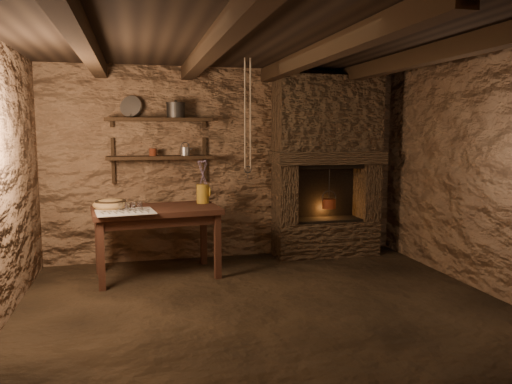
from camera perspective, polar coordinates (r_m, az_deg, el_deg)
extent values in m
plane|color=black|center=(4.69, 1.36, -13.24)|extent=(4.50, 4.50, 0.00)
cube|color=brown|center=(6.36, -3.27, 3.25)|extent=(4.50, 0.04, 2.40)
cube|color=brown|center=(2.55, 13.13, -2.82)|extent=(4.50, 0.04, 2.40)
cube|color=brown|center=(5.45, 24.94, 1.93)|extent=(0.04, 4.00, 2.40)
cube|color=black|center=(4.46, 1.46, 17.06)|extent=(4.50, 4.00, 0.04)
cube|color=black|center=(4.31, -18.99, 15.81)|extent=(0.14, 3.95, 0.16)
cube|color=black|center=(4.34, -5.19, 16.10)|extent=(0.14, 3.95, 0.16)
cube|color=black|center=(4.60, 7.72, 15.56)|extent=(0.14, 3.95, 0.16)
cube|color=black|center=(5.04, 18.72, 14.51)|extent=(0.14, 3.95, 0.16)
cube|color=black|center=(6.10, -10.90, 3.90)|extent=(1.25, 0.30, 0.04)
cube|color=black|center=(6.09, -11.00, 8.13)|extent=(1.25, 0.30, 0.04)
cube|color=#322419|center=(6.62, 7.93, -5.20)|extent=(1.35, 0.45, 0.45)
cube|color=#322419|center=(6.33, 3.28, -0.18)|extent=(0.23, 0.45, 0.75)
cube|color=#322419|center=(6.74, 12.47, 0.11)|extent=(0.23, 0.45, 0.75)
cube|color=#322419|center=(6.45, 8.18, 3.95)|extent=(1.43, 0.51, 0.16)
cube|color=#322419|center=(6.47, 8.17, 8.84)|extent=(1.35, 0.45, 0.94)
cube|color=black|center=(6.69, 7.40, 0.17)|extent=(0.90, 0.06, 0.75)
cube|color=#351C12|center=(5.62, -11.35, -2.05)|extent=(1.43, 0.92, 0.06)
cube|color=#351C12|center=(5.63, -11.32, -2.93)|extent=(1.31, 0.79, 0.10)
cube|color=beige|center=(5.37, -14.72, -2.21)|extent=(0.64, 0.55, 0.01)
cylinder|color=#AA7D21|center=(5.86, -6.10, -0.19)|extent=(0.19, 0.19, 0.22)
torus|color=#AA7D21|center=(5.87, -5.37, 0.05)|extent=(0.02, 0.12, 0.12)
ellipsoid|color=olive|center=(5.64, -16.29, -1.40)|extent=(0.46, 0.46, 0.13)
cylinder|color=#2A2825|center=(6.10, -9.16, 9.13)|extent=(0.27, 0.27, 0.16)
cylinder|color=#AAAAA4|center=(6.19, -14.10, 9.44)|extent=(0.29, 0.21, 0.26)
cylinder|color=#521E10|center=(6.09, -11.69, 4.48)|extent=(0.10, 0.10, 0.09)
cylinder|color=maroon|center=(6.50, 8.33, -1.33)|extent=(0.23, 0.23, 0.12)
torus|color=#2A2825|center=(6.49, 8.34, -0.68)|extent=(0.20, 0.01, 0.20)
cylinder|color=#2A2825|center=(6.47, 8.37, 0.93)|extent=(0.01, 0.01, 0.44)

